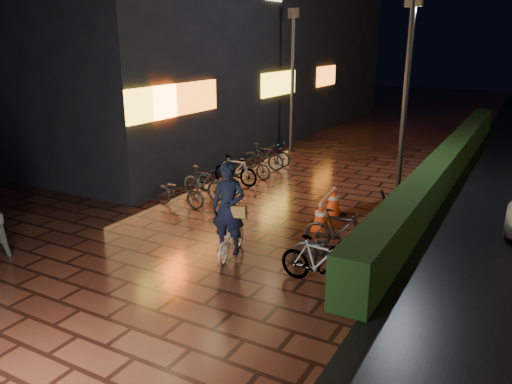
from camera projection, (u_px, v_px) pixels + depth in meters
The scene contains 10 objects.
ground at pixel (234, 237), 11.15m from camera, with size 80.00×80.00×0.00m, color #381911.
hedge at pixel (450, 160), 16.14m from camera, with size 0.70×20.00×1.00m, color black.
storefront_block at pixel (190, 34), 23.87m from camera, with size 12.09×22.00×9.00m.
lamp_post_hedge at pixel (406, 90), 13.22m from camera, with size 0.50×0.27×5.39m.
lamp_post_sf at pixel (293, 76), 18.86m from camera, with size 0.51×0.18×5.35m.
cyclist at pixel (230, 223), 9.93m from camera, with size 0.79×1.46×2.00m.
traffic_barrier at pixel (327, 208), 12.05m from camera, with size 0.58×1.67×0.68m.
cart_assembly at pixel (395, 209), 11.52m from camera, with size 0.68×0.58×0.97m.
parked_bikes_storefront at pixel (234, 170), 15.21m from camera, with size 1.82×5.87×0.90m.
parked_bikes_hedge at pixel (330, 247), 9.53m from camera, with size 1.77×2.18×0.90m.
Camera 1 is at (5.49, -8.81, 4.23)m, focal length 35.00 mm.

